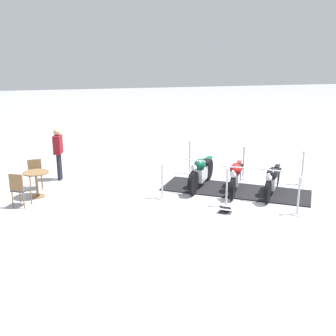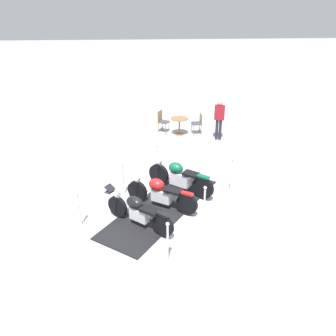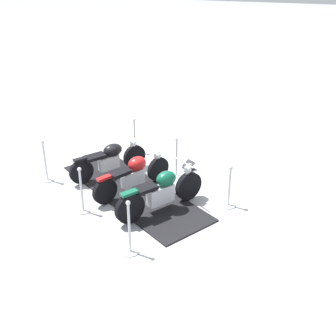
{
  "view_description": "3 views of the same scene",
  "coord_description": "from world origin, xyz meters",
  "px_view_note": "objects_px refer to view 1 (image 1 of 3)",
  "views": [
    {
      "loc": [
        -5.0,
        -10.65,
        3.93
      ],
      "look_at": [
        -1.88,
        0.77,
        0.65
      ],
      "focal_mm": 43.55,
      "sensor_mm": 36.0,
      "label": 1
    },
    {
      "loc": [
        8.47,
        -0.33,
        5.52
      ],
      "look_at": [
        -0.81,
        0.24,
        0.85
      ],
      "focal_mm": 37.52,
      "sensor_mm": 36.0,
      "label": 2
    },
    {
      "loc": [
        -3.32,
        8.38,
        5.27
      ],
      "look_at": [
        -0.96,
        0.32,
        0.95
      ],
      "focal_mm": 46.5,
      "sensor_mm": 36.0,
      "label": 3
    }
  ],
  "objects_px": {
    "stanchion_right_rear": "(298,201)",
    "bystander_person": "(58,149)",
    "stanchion_left_front": "(190,163)",
    "stanchion_right_front": "(162,188)",
    "cafe_table": "(36,178)",
    "cafe_chair_near_table": "(35,172)",
    "stanchion_left_rear": "(302,174)",
    "motorcycle_black": "(272,179)",
    "stanchion_right_mid": "(226,193)",
    "motorcycle_forest": "(201,172)",
    "info_placard": "(225,210)",
    "cafe_chair_across_table": "(19,188)",
    "motorcycle_maroon": "(236,176)",
    "stanchion_left_mid": "(243,168)"
  },
  "relations": [
    {
      "from": "info_placard",
      "to": "cafe_table",
      "type": "bearing_deg",
      "value": 6.42
    },
    {
      "from": "stanchion_left_rear",
      "to": "stanchion_right_front",
      "type": "bearing_deg",
      "value": -178.92
    },
    {
      "from": "motorcycle_black",
      "to": "info_placard",
      "type": "bearing_deg",
      "value": -25.08
    },
    {
      "from": "motorcycle_forest",
      "to": "motorcycle_black",
      "type": "xyz_separation_m",
      "value": [
        1.74,
        -1.22,
        -0.02
      ]
    },
    {
      "from": "motorcycle_black",
      "to": "cafe_chair_across_table",
      "type": "bearing_deg",
      "value": -59.13
    },
    {
      "from": "stanchion_right_mid",
      "to": "cafe_chair_near_table",
      "type": "xyz_separation_m",
      "value": [
        -5.0,
        2.94,
        0.16
      ]
    },
    {
      "from": "stanchion_left_front",
      "to": "motorcycle_forest",
      "type": "bearing_deg",
      "value": -95.52
    },
    {
      "from": "stanchion_right_rear",
      "to": "stanchion_left_rear",
      "type": "xyz_separation_m",
      "value": [
        1.53,
        2.19,
        -0.01
      ]
    },
    {
      "from": "stanchion_right_mid",
      "to": "bystander_person",
      "type": "distance_m",
      "value": 5.69
    },
    {
      "from": "stanchion_right_rear",
      "to": "cafe_chair_across_table",
      "type": "distance_m",
      "value": 7.28
    },
    {
      "from": "stanchion_left_rear",
      "to": "info_placard",
      "type": "relative_size",
      "value": 2.92
    },
    {
      "from": "stanchion_left_rear",
      "to": "motorcycle_black",
      "type": "bearing_deg",
      "value": -154.43
    },
    {
      "from": "stanchion_right_rear",
      "to": "stanchion_right_front",
      "type": "height_order",
      "value": "stanchion_right_rear"
    },
    {
      "from": "cafe_chair_near_table",
      "to": "stanchion_right_rear",
      "type": "bearing_deg",
      "value": 54.01
    },
    {
      "from": "cafe_chair_near_table",
      "to": "cafe_chair_across_table",
      "type": "height_order",
      "value": "cafe_chair_across_table"
    },
    {
      "from": "cafe_chair_near_table",
      "to": "stanchion_left_rear",
      "type": "bearing_deg",
      "value": 72.93
    },
    {
      "from": "stanchion_right_rear",
      "to": "bystander_person",
      "type": "xyz_separation_m",
      "value": [
        -5.79,
        4.74,
        0.65
      ]
    },
    {
      "from": "motorcycle_maroon",
      "to": "stanchion_left_mid",
      "type": "distance_m",
      "value": 1.38
    },
    {
      "from": "motorcycle_maroon",
      "to": "stanchion_left_rear",
      "type": "xyz_separation_m",
      "value": [
        2.3,
        0.08,
        -0.14
      ]
    },
    {
      "from": "motorcycle_black",
      "to": "bystander_person",
      "type": "height_order",
      "value": "bystander_person"
    },
    {
      "from": "motorcycle_black",
      "to": "stanchion_left_rear",
      "type": "xyz_separation_m",
      "value": [
        1.43,
        0.68,
        -0.13
      ]
    },
    {
      "from": "motorcycle_maroon",
      "to": "stanchion_right_rear",
      "type": "xyz_separation_m",
      "value": [
        0.76,
        -2.12,
        -0.13
      ]
    },
    {
      "from": "stanchion_right_front",
      "to": "cafe_chair_across_table",
      "type": "bearing_deg",
      "value": 174.77
    },
    {
      "from": "cafe_table",
      "to": "info_placard",
      "type": "bearing_deg",
      "value": -28.54
    },
    {
      "from": "cafe_chair_near_table",
      "to": "stanchion_left_front",
      "type": "bearing_deg",
      "value": 89.08
    },
    {
      "from": "motorcycle_black",
      "to": "cafe_chair_across_table",
      "type": "height_order",
      "value": "cafe_chair_across_table"
    },
    {
      "from": "info_placard",
      "to": "cafe_chair_across_table",
      "type": "relative_size",
      "value": 0.4
    },
    {
      "from": "stanchion_right_front",
      "to": "bystander_person",
      "type": "relative_size",
      "value": 0.6
    },
    {
      "from": "stanchion_right_rear",
      "to": "stanchion_right_mid",
      "type": "distance_m",
      "value": 1.84
    },
    {
      "from": "stanchion_right_rear",
      "to": "cafe_table",
      "type": "relative_size",
      "value": 1.38
    },
    {
      "from": "stanchion_left_mid",
      "to": "cafe_table",
      "type": "bearing_deg",
      "value": -179.36
    },
    {
      "from": "stanchion_right_rear",
      "to": "cafe_chair_across_table",
      "type": "relative_size",
      "value": 1.09
    },
    {
      "from": "cafe_table",
      "to": "stanchion_right_rear",
      "type": "bearing_deg",
      "value": -26.24
    },
    {
      "from": "stanchion_left_front",
      "to": "stanchion_right_front",
      "type": "relative_size",
      "value": 1.14
    },
    {
      "from": "motorcycle_forest",
      "to": "bystander_person",
      "type": "distance_m",
      "value": 4.64
    },
    {
      "from": "stanchion_left_rear",
      "to": "stanchion_right_rear",
      "type": "bearing_deg",
      "value": -124.95
    },
    {
      "from": "info_placard",
      "to": "bystander_person",
      "type": "relative_size",
      "value": 0.22
    },
    {
      "from": "motorcycle_maroon",
      "to": "stanchion_left_front",
      "type": "relative_size",
      "value": 1.69
    },
    {
      "from": "stanchion_left_mid",
      "to": "stanchion_right_front",
      "type": "distance_m",
      "value": 3.25
    },
    {
      "from": "stanchion_left_front",
      "to": "info_placard",
      "type": "height_order",
      "value": "stanchion_left_front"
    },
    {
      "from": "stanchion_right_front",
      "to": "bystander_person",
      "type": "xyz_separation_m",
      "value": [
        -2.77,
        2.63,
        0.71
      ]
    },
    {
      "from": "stanchion_left_mid",
      "to": "info_placard",
      "type": "bearing_deg",
      "value": -123.48
    },
    {
      "from": "stanchion_left_front",
      "to": "bystander_person",
      "type": "distance_m",
      "value": 4.38
    },
    {
      "from": "stanchion_left_mid",
      "to": "stanchion_left_rear",
      "type": "relative_size",
      "value": 1.0
    },
    {
      "from": "motorcycle_black",
      "to": "cafe_table",
      "type": "height_order",
      "value": "motorcycle_black"
    },
    {
      "from": "motorcycle_maroon",
      "to": "stanchion_right_mid",
      "type": "bearing_deg",
      "value": -4.08
    },
    {
      "from": "bystander_person",
      "to": "motorcycle_forest",
      "type": "bearing_deg",
      "value": -10.1
    },
    {
      "from": "stanchion_right_front",
      "to": "cafe_table",
      "type": "xyz_separation_m",
      "value": [
        -3.43,
        1.07,
        0.25
      ]
    },
    {
      "from": "stanchion_left_rear",
      "to": "cafe_chair_near_table",
      "type": "bearing_deg",
      "value": 167.4
    },
    {
      "from": "motorcycle_maroon",
      "to": "stanchion_right_rear",
      "type": "bearing_deg",
      "value": 50.82
    }
  ]
}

